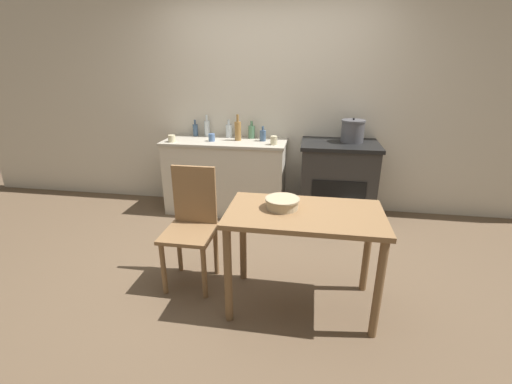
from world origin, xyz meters
The scene contains 18 objects.
ground_plane centered at (0.00, 0.00, 0.00)m, with size 14.00×14.00×0.00m, color brown.
wall_back centered at (0.00, 1.58, 1.27)m, with size 8.00×0.07×2.55m.
counter_cabinet centered at (-0.51, 1.27, 0.44)m, with size 1.44×0.58×0.88m.
stove centered at (0.81, 1.24, 0.46)m, with size 0.85×0.66×0.91m.
work_table centered at (0.48, -0.40, 0.64)m, with size 1.08×0.61×0.76m.
chair centered at (-0.42, -0.21, 0.51)m, with size 0.40×0.40×0.96m.
flour_sack centered at (0.98, 0.80, 0.15)m, with size 0.23×0.16×0.31m, color beige.
stock_pot centered at (0.94, 1.30, 1.03)m, with size 0.26×0.26×0.27m.
mixing_bowl_large centered at (0.32, -0.36, 0.81)m, with size 0.24×0.24×0.08m.
bottle_far_left centered at (-0.50, 1.47, 0.96)m, with size 0.08×0.08×0.21m.
bottle_left centered at (-0.94, 1.48, 0.96)m, with size 0.06×0.06×0.20m.
bottle_mid_left centered at (-0.36, 1.31, 0.99)m, with size 0.08×0.08×0.30m.
bottle_center_left centered at (-0.79, 1.49, 0.98)m, with size 0.07×0.07×0.26m.
bottle_center centered at (-0.07, 1.32, 0.94)m, with size 0.07×0.07×0.17m.
bottle_center_right centered at (-0.22, 1.46, 0.96)m, with size 0.08×0.08×0.21m.
cup_mid_right centered at (-0.65, 1.22, 0.92)m, with size 0.07×0.07×0.09m, color #4C6B99.
cup_right centered at (-1.09, 1.10, 0.92)m, with size 0.08×0.08×0.08m, color beige.
cup_far_right centered at (0.08, 1.15, 0.93)m, with size 0.08×0.08×0.10m, color beige.
Camera 1 is at (0.50, -2.59, 1.71)m, focal length 24.00 mm.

